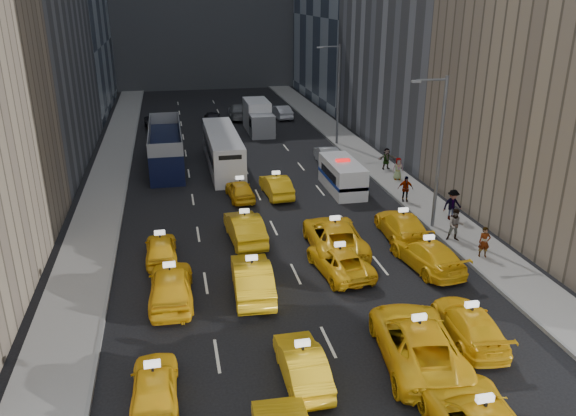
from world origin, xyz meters
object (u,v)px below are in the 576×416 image
Objects in this scene: nypd_van at (342,176)px; pedestrian_0 at (484,242)px; city_bus at (223,150)px; box_truck at (258,117)px; double_decker at (166,147)px.

nypd_van is 3.28× the size of pedestrian_0.
nypd_van is at bearing 123.65° from pedestrian_0.
city_bus is 12.43m from box_truck.
box_truck is 31.80m from pedestrian_0.
pedestrian_0 is at bearing -74.58° from nypd_van.
pedestrian_0 is at bearing -54.31° from city_bus.
nypd_van is 12.79m from pedestrian_0.
box_truck reaches higher than city_bus.
pedestrian_0 is (16.17, -20.84, -0.61)m from double_decker.
box_truck reaches higher than pedestrian_0.
double_decker is 6.77× the size of pedestrian_0.
double_decker reaches higher than nypd_van.
city_bus is 6.81× the size of pedestrian_0.
city_bus is at bearing -115.49° from box_truck.
nypd_van is 0.49× the size of double_decker.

